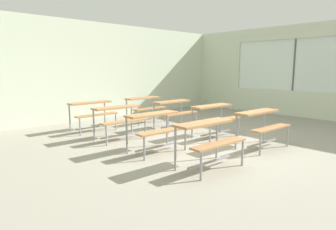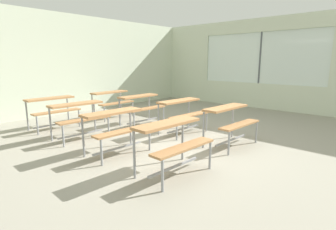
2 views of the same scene
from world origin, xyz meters
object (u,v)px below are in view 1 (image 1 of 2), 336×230
object	(u,v)px
desk_bench_r0c1	(262,120)
desk_bench_r1c1	(215,113)
desk_bench_r1c0	(156,123)
desk_bench_r3c1	(145,104)
desk_bench_r0c0	(209,134)
desk_bench_r2c1	(175,108)
desk_bench_r2c0	(119,115)
desk_bench_r3c0	(92,109)

from	to	relation	value
desk_bench_r0c1	desk_bench_r1c1	size ratio (longest dim) A/B	1.00
desk_bench_r1c0	desk_bench_r1c1	world-z (taller)	same
desk_bench_r1c1	desk_bench_r3c1	bearing A→B (deg)	94.14
desk_bench_r0c0	desk_bench_r3c1	size ratio (longest dim) A/B	1.00
desk_bench_r1c0	desk_bench_r2c1	distance (m)	2.17
desk_bench_r2c0	desk_bench_r1c1	bearing A→B (deg)	-34.56
desk_bench_r0c1	desk_bench_r1c0	distance (m)	2.14
desk_bench_r0c0	desk_bench_r2c1	bearing A→B (deg)	58.38
desk_bench_r3c0	desk_bench_r3c1	size ratio (longest dim) A/B	0.98
desk_bench_r0c1	desk_bench_r3c1	size ratio (longest dim) A/B	1.01
desk_bench_r0c1	desk_bench_r3c1	xyz separation A→B (m)	(-0.00, 3.78, 0.00)
desk_bench_r0c0	desk_bench_r2c0	size ratio (longest dim) A/B	1.00
desk_bench_r3c0	desk_bench_r3c1	xyz separation A→B (m)	(1.72, 0.00, 0.00)
desk_bench_r2c1	desk_bench_r1c1	bearing A→B (deg)	-86.46
desk_bench_r2c0	desk_bench_r2c1	world-z (taller)	same
desk_bench_r0c0	desk_bench_r3c1	bearing A→B (deg)	67.81
desk_bench_r0c0	desk_bench_r0c1	world-z (taller)	same
desk_bench_r0c0	desk_bench_r1c1	size ratio (longest dim) A/B	0.99
desk_bench_r3c0	desk_bench_r0c1	bearing A→B (deg)	-65.45
desk_bench_r0c0	desk_bench_r2c1	size ratio (longest dim) A/B	1.01
desk_bench_r0c1	desk_bench_r2c1	xyz separation A→B (m)	(-0.01, 2.52, 0.00)
desk_bench_r1c1	desk_bench_r2c0	world-z (taller)	same
desk_bench_r3c0	desk_bench_r3c1	distance (m)	1.72
desk_bench_r0c1	desk_bench_r3c0	world-z (taller)	same
desk_bench_r1c0	desk_bench_r0c0	bearing A→B (deg)	-86.91
desk_bench_r2c1	desk_bench_r3c1	size ratio (longest dim) A/B	0.99
desk_bench_r2c0	desk_bench_r3c0	world-z (taller)	same
desk_bench_r2c0	desk_bench_r3c0	bearing A→B (deg)	91.60
desk_bench_r0c1	desk_bench_r1c0	xyz separation A→B (m)	(-1.75, 1.23, 0.00)
desk_bench_r2c1	desk_bench_r1c0	bearing A→B (deg)	-143.09
desk_bench_r0c0	desk_bench_r3c0	distance (m)	3.82
desk_bench_r1c1	desk_bench_r2c0	xyz separation A→B (m)	(-1.78, 1.31, 0.00)
desk_bench_r0c0	desk_bench_r1c0	bearing A→B (deg)	93.53
desk_bench_r1c0	desk_bench_r2c0	bearing A→B (deg)	90.32
desk_bench_r0c1	desk_bench_r3c0	xyz separation A→B (m)	(-1.72, 3.77, 0.00)
desk_bench_r1c0	desk_bench_r2c0	distance (m)	1.31
desk_bench_r1c0	desk_bench_r1c1	xyz separation A→B (m)	(1.81, -0.00, 0.00)
desk_bench_r1c0	desk_bench_r2c0	size ratio (longest dim) A/B	1.00
desk_bench_r1c0	desk_bench_r3c0	bearing A→B (deg)	90.88
desk_bench_r0c1	desk_bench_r1c1	bearing A→B (deg)	89.96
desk_bench_r2c1	desk_bench_r3c0	world-z (taller)	same
desk_bench_r2c1	desk_bench_r3c0	distance (m)	2.12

